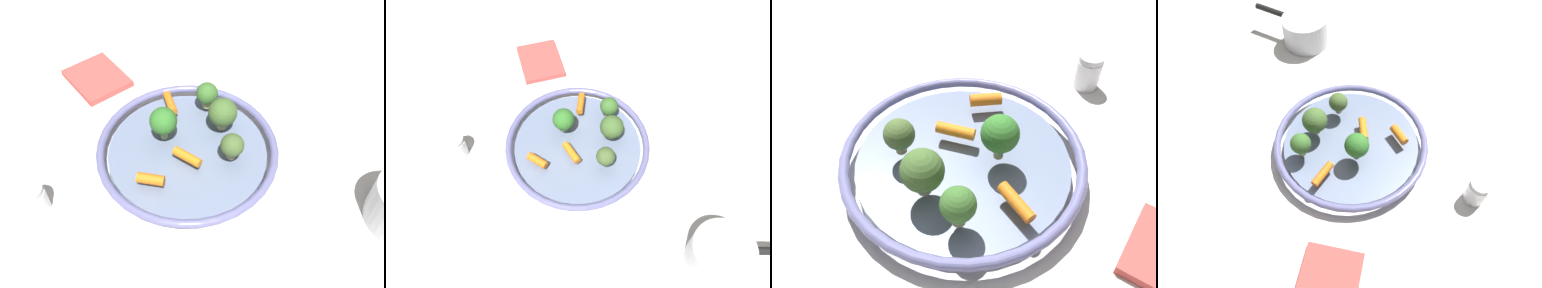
% 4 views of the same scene
% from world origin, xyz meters
% --- Properties ---
extents(ground_plane, '(2.02, 2.02, 0.00)m').
position_xyz_m(ground_plane, '(0.00, 0.00, 0.00)').
color(ground_plane, silver).
extents(serving_bowl, '(0.34, 0.34, 0.04)m').
position_xyz_m(serving_bowl, '(0.00, 0.00, 0.02)').
color(serving_bowl, slate).
rests_on(serving_bowl, ground_plane).
extents(baby_carrot_right, '(0.06, 0.03, 0.02)m').
position_xyz_m(baby_carrot_right, '(0.03, -0.02, 0.04)').
color(baby_carrot_right, orange).
rests_on(baby_carrot_right, serving_bowl).
extents(baby_carrot_near_rim, '(0.05, 0.04, 0.02)m').
position_xyz_m(baby_carrot_near_rim, '(0.02, -0.10, 0.05)').
color(baby_carrot_near_rim, orange).
rests_on(baby_carrot_near_rim, serving_bowl).
extents(baby_carrot_center, '(0.06, 0.04, 0.02)m').
position_xyz_m(baby_carrot_center, '(-0.10, 0.04, 0.04)').
color(baby_carrot_center, orange).
rests_on(baby_carrot_center, serving_bowl).
extents(broccoli_floret_mid, '(0.06, 0.06, 0.07)m').
position_xyz_m(broccoli_floret_mid, '(0.01, 0.08, 0.07)').
color(broccoli_floret_mid, tan).
rests_on(broccoli_floret_mid, serving_bowl).
extents(broccoli_floret_small, '(0.04, 0.04, 0.05)m').
position_xyz_m(broccoli_floret_small, '(0.07, 0.04, 0.07)').
color(broccoli_floret_small, tan).
rests_on(broccoli_floret_small, serving_bowl).
extents(broccoli_floret_large, '(0.05, 0.05, 0.07)m').
position_xyz_m(broccoli_floret_large, '(-0.04, -0.02, 0.08)').
color(broccoli_floret_large, '#97AA66').
rests_on(broccoli_floret_large, serving_bowl).
extents(broccoli_floret_edge, '(0.04, 0.04, 0.06)m').
position_xyz_m(broccoli_floret_edge, '(-0.05, 0.10, 0.07)').
color(broccoli_floret_edge, tan).
rests_on(broccoli_floret_edge, serving_bowl).
extents(salt_shaker, '(0.04, 0.04, 0.06)m').
position_xyz_m(salt_shaker, '(-0.08, -0.27, 0.03)').
color(salt_shaker, white).
rests_on(salt_shaker, ground_plane).
extents(saucepan, '(0.13, 0.22, 0.08)m').
position_xyz_m(saucepan, '(0.34, 0.19, 0.04)').
color(saucepan, silver).
rests_on(saucepan, ground_plane).
extents(dish_towel, '(0.14, 0.11, 0.01)m').
position_xyz_m(dish_towel, '(-0.30, -0.01, 0.01)').
color(dish_towel, '#D14C47').
rests_on(dish_towel, ground_plane).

